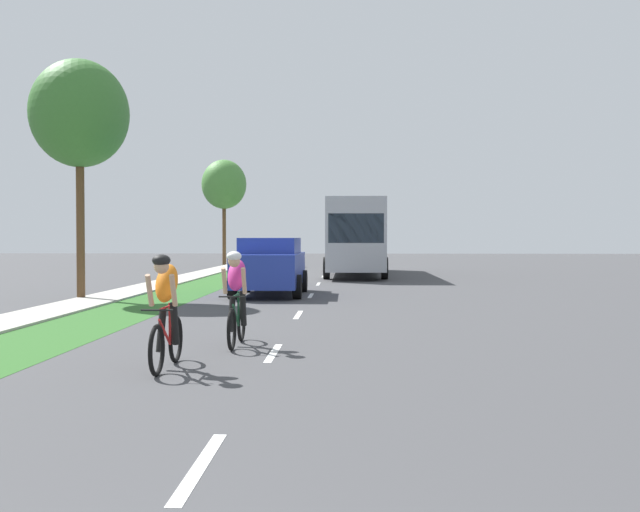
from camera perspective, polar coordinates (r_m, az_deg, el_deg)
name	(u,v)px	position (r m, az deg, el deg)	size (l,w,h in m)	color
ground_plane	(309,299)	(21.36, -0.89, -3.38)	(120.00, 120.00, 0.00)	#424244
grass_verge	(164,298)	(22.01, -12.13, -3.26)	(2.05, 70.00, 0.01)	#2D6026
sidewalk_concrete	(106,298)	(22.51, -16.45, -3.18)	(1.45, 70.00, 0.10)	#B2ADA3
lane_markings_center	(315,289)	(25.34, -0.40, -2.61)	(0.12, 52.20, 0.01)	white
cyclist_lead	(166,310)	(10.15, -11.99, -4.18)	(0.42, 1.72, 1.58)	black
cyclist_trailing	(236,297)	(12.13, -6.57, -3.24)	(0.42, 1.72, 1.58)	black
suv_blue	(270,265)	(22.78, -3.93, -0.69)	(2.15, 4.70, 1.79)	#23389E
bus_silver	(355,234)	(35.14, 2.74, 1.75)	(2.78, 11.60, 3.48)	#A5A8AD
street_tree_near	(80,114)	(22.68, -18.33, 10.48)	(2.85, 2.85, 6.99)	brown
street_tree_far	(224,185)	(47.99, -7.53, 5.56)	(2.91, 2.91, 6.87)	brown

